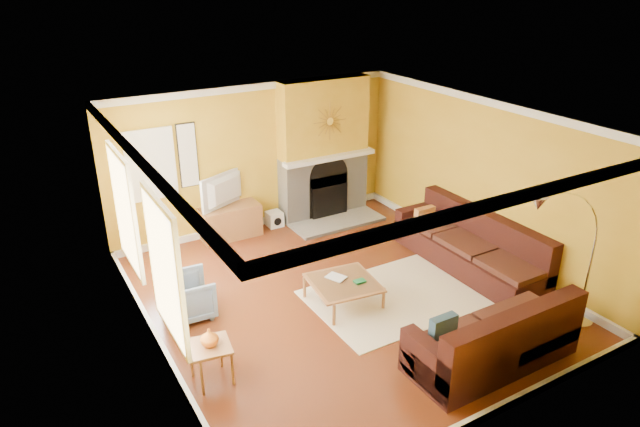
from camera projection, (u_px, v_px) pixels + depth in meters
floor at (341, 296)px, 8.63m from camera, size 5.50×6.00×0.02m
ceiling at (344, 120)px, 7.54m from camera, size 5.50×6.00×0.02m
wall_back at (255, 157)px, 10.47m from camera, size 5.50×0.02×2.70m
wall_front at (503, 318)px, 5.71m from camera, size 5.50×0.02×2.70m
wall_left at (147, 261)px, 6.81m from camera, size 0.02×6.00×2.70m
wall_right at (484, 180)px, 9.36m from camera, size 0.02×6.00×2.70m
baseboard at (341, 292)px, 8.60m from camera, size 5.50×6.00×0.12m
crown_molding at (344, 125)px, 7.57m from camera, size 5.50×6.00×0.12m
window_left_near at (124, 211)px, 7.80m from camera, size 0.06×1.22×1.72m
window_left_far at (164, 270)px, 6.29m from camera, size 0.06×1.22×1.72m
window_back at (151, 165)px, 9.47m from camera, size 0.82×0.06×1.22m
wall_art at (188, 156)px, 9.76m from camera, size 0.34×0.04×1.14m
fireplace at (324, 149)px, 10.93m from camera, size 1.80×0.40×2.70m
mantel at (330, 158)px, 10.78m from camera, size 1.92×0.22×0.08m
hearth at (338, 222)px, 11.02m from camera, size 1.80×0.70×0.06m
sunburst at (330, 121)px, 10.50m from camera, size 0.70×0.04×0.70m
rug at (392, 298)px, 8.56m from camera, size 2.40×1.80×0.02m
sectional_sofa at (440, 272)px, 8.39m from camera, size 3.05×3.83×0.90m
coffee_table at (343, 292)px, 8.37m from camera, size 1.05×1.05×0.37m
media_console at (230, 222)px, 10.40m from camera, size 1.08×0.49×0.60m
tv at (228, 190)px, 10.15m from camera, size 1.04×0.58×0.62m
subwoofer at (274, 219)px, 10.89m from camera, size 0.28×0.28×0.28m
armchair at (188, 296)px, 8.02m from camera, size 0.73×0.71×0.63m
side_table at (212, 363)px, 6.77m from camera, size 0.54×0.54×0.51m
vase at (209, 337)px, 6.62m from camera, size 0.23×0.23×0.23m
book at (332, 280)px, 8.30m from camera, size 0.30×0.34×0.03m
arc_lamp at (563, 265)px, 7.28m from camera, size 1.37×0.36×2.15m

